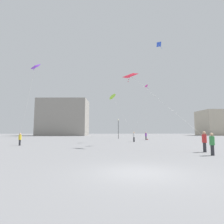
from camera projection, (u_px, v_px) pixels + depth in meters
The scene contains 15 objects.
ground_plane at pixel (140, 173), 7.91m from camera, with size 300.00×300.00×0.00m, color slate.
person_in_purple at pixel (146, 136), 39.02m from camera, with size 0.36×0.36×1.66m.
person_in_white at pixel (134, 136), 31.71m from camera, with size 0.38×0.38×1.72m.
person_in_green at pixel (212, 143), 13.67m from camera, with size 0.36×0.36×1.65m.
person_in_red at pixel (204, 141), 15.86m from camera, with size 0.39×0.39×1.77m.
person_in_yellow at pixel (20, 139), 23.34m from camera, with size 0.34×0.34×1.57m.
kite_lime_diamond at pixel (112, 96), 31.08m from camera, with size 4.55×1.98×6.84m.
kite_violet_diamond at pixel (35, 66), 23.18m from camera, with size 2.78×2.02×9.15m.
kite_magenta_diamond at pixel (146, 87), 37.40m from camera, with size 0.96×3.21×9.95m.
kite_crimson_delta at pixel (131, 76), 21.91m from camera, with size 6.44×6.54×7.47m.
kite_cobalt_delta at pixel (158, 48), 27.31m from camera, with size 3.36×6.79×13.45m.
building_left_hall at pixel (64, 118), 82.69m from camera, with size 21.70×14.29×15.89m.
building_centre_hall at pixel (217, 123), 88.14m from camera, with size 15.55×13.39×11.78m.
lamppost_east at pixel (118, 125), 46.70m from camera, with size 0.36×0.36×4.91m.
handbag_beside_flyer at pixel (148, 139), 39.05m from camera, with size 0.32×0.14×0.24m, color maroon.
Camera 1 is at (-1.59, -8.07, 1.74)m, focal length 29.69 mm.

